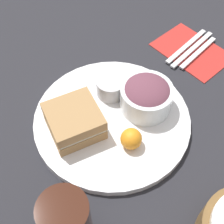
% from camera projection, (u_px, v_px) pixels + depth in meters
% --- Properties ---
extents(ground_plane, '(4.00, 4.00, 0.00)m').
position_uv_depth(ground_plane, '(112.00, 122.00, 0.68)').
color(ground_plane, '#232328').
extents(plate, '(0.33, 0.33, 0.02)m').
position_uv_depth(plate, '(112.00, 120.00, 0.67)').
color(plate, silver).
rests_on(plate, ground_plane).
extents(sandwich, '(0.13, 0.13, 0.06)m').
position_uv_depth(sandwich, '(74.00, 121.00, 0.62)').
color(sandwich, '#A37A4C').
rests_on(sandwich, plate).
extents(salad_bowl, '(0.11, 0.11, 0.07)m').
position_uv_depth(salad_bowl, '(146.00, 95.00, 0.65)').
color(salad_bowl, white).
rests_on(salad_bowl, plate).
extents(dressing_cup, '(0.06, 0.06, 0.04)m').
position_uv_depth(dressing_cup, '(111.00, 87.00, 0.69)').
color(dressing_cup, '#B7B7BC').
rests_on(dressing_cup, plate).
extents(orange_wedge, '(0.04, 0.04, 0.04)m').
position_uv_depth(orange_wedge, '(131.00, 139.00, 0.61)').
color(orange_wedge, orange).
rests_on(orange_wedge, plate).
extents(drink_glass, '(0.08, 0.08, 0.14)m').
position_uv_depth(drink_glass, '(67.00, 223.00, 0.48)').
color(drink_glass, '#38190F').
rests_on(drink_glass, ground_plane).
extents(napkin, '(0.13, 0.18, 0.00)m').
position_uv_depth(napkin, '(192.00, 51.00, 0.81)').
color(napkin, '#B22823').
rests_on(napkin, ground_plane).
extents(fork, '(0.17, 0.03, 0.01)m').
position_uv_depth(fork, '(186.00, 46.00, 0.81)').
color(fork, silver).
rests_on(fork, napkin).
extents(knife, '(0.17, 0.03, 0.01)m').
position_uv_depth(knife, '(192.00, 49.00, 0.80)').
color(knife, silver).
rests_on(knife, napkin).
extents(spoon, '(0.15, 0.03, 0.01)m').
position_uv_depth(spoon, '(198.00, 53.00, 0.80)').
color(spoon, silver).
rests_on(spoon, napkin).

